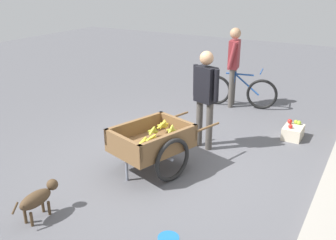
# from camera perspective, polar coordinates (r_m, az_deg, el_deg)

# --- Properties ---
(ground_plane) EXTENTS (24.00, 24.00, 0.00)m
(ground_plane) POSITION_cam_1_polar(r_m,az_deg,el_deg) (5.90, 1.55, -6.53)
(ground_plane) COLOR #56565B
(fruit_cart) EXTENTS (1.80, 1.20, 0.72)m
(fruit_cart) POSITION_cam_1_polar(r_m,az_deg,el_deg) (5.54, -2.43, -3.47)
(fruit_cart) COLOR brown
(fruit_cart) RESTS_ON ground
(vendor_person) EXTENTS (0.29, 0.51, 1.63)m
(vendor_person) POSITION_cam_1_polar(r_m,az_deg,el_deg) (6.10, 5.67, 4.28)
(vendor_person) COLOR #4C4742
(vendor_person) RESTS_ON ground
(bicycle) EXTENTS (0.49, 1.64, 0.85)m
(bicycle) POSITION_cam_1_polar(r_m,az_deg,el_deg) (8.43, 10.63, 4.31)
(bicycle) COLOR black
(bicycle) RESTS_ON ground
(cyclist_person) EXTENTS (0.51, 0.26, 1.71)m
(cyclist_person) POSITION_cam_1_polar(r_m,az_deg,el_deg) (8.29, 9.90, 8.93)
(cyclist_person) COLOR #4C4742
(cyclist_person) RESTS_ON ground
(dog) EXTENTS (0.67, 0.19, 0.40)m
(dog) POSITION_cam_1_polar(r_m,az_deg,el_deg) (4.81, -19.00, -11.02)
(dog) COLOR #4C3823
(dog) RESTS_ON ground
(apple_crate) EXTENTS (0.44, 0.32, 0.30)m
(apple_crate) POSITION_cam_1_polar(r_m,az_deg,el_deg) (7.09, 18.33, -1.70)
(apple_crate) COLOR beige
(apple_crate) RESTS_ON ground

